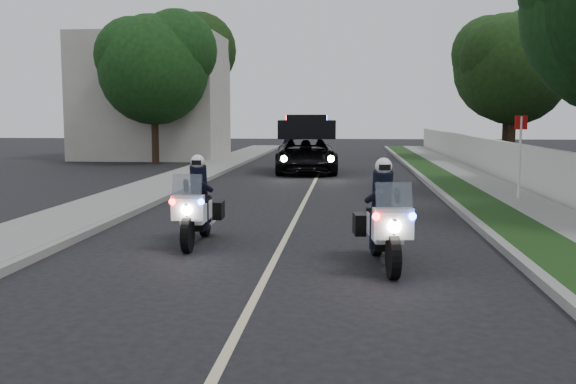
# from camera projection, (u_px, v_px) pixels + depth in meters

# --- Properties ---
(ground) EXTENTS (120.00, 120.00, 0.00)m
(ground) POSITION_uv_depth(u_px,v_px,m) (277.00, 255.00, 11.72)
(ground) COLOR black
(ground) RESTS_ON ground
(curb_right) EXTENTS (0.20, 60.00, 0.15)m
(curb_right) POSITION_uv_depth(u_px,v_px,m) (437.00, 190.00, 21.24)
(curb_right) COLOR gray
(curb_right) RESTS_ON ground
(grass_verge) EXTENTS (1.20, 60.00, 0.16)m
(grass_verge) POSITION_uv_depth(u_px,v_px,m) (459.00, 191.00, 21.18)
(grass_verge) COLOR #193814
(grass_verge) RESTS_ON ground
(sidewalk_right) EXTENTS (1.40, 60.00, 0.16)m
(sidewalk_right) POSITION_uv_depth(u_px,v_px,m) (501.00, 191.00, 21.06)
(sidewalk_right) COLOR gray
(sidewalk_right) RESTS_ON ground
(property_wall) EXTENTS (0.22, 60.00, 1.50)m
(property_wall) POSITION_uv_depth(u_px,v_px,m) (534.00, 170.00, 20.89)
(property_wall) COLOR beige
(property_wall) RESTS_ON ground
(curb_left) EXTENTS (0.20, 60.00, 0.15)m
(curb_left) POSITION_uv_depth(u_px,v_px,m) (187.00, 188.00, 21.98)
(curb_left) COLOR gray
(curb_left) RESTS_ON ground
(sidewalk_left) EXTENTS (2.00, 60.00, 0.16)m
(sidewalk_left) POSITION_uv_depth(u_px,v_px,m) (154.00, 188.00, 22.08)
(sidewalk_left) COLOR gray
(sidewalk_left) RESTS_ON ground
(building_far) EXTENTS (8.00, 6.00, 7.00)m
(building_far) POSITION_uv_depth(u_px,v_px,m) (152.00, 98.00, 37.95)
(building_far) COLOR #A8A396
(building_far) RESTS_ON ground
(lane_marking) EXTENTS (0.12, 50.00, 0.01)m
(lane_marking) POSITION_uv_depth(u_px,v_px,m) (310.00, 191.00, 21.62)
(lane_marking) COLOR #BFB78C
(lane_marking) RESTS_ON ground
(police_moto_left) EXTENTS (0.76, 2.04, 1.72)m
(police_moto_left) POSITION_uv_depth(u_px,v_px,m) (197.00, 244.00, 12.81)
(police_moto_left) COLOR white
(police_moto_left) RESTS_ON ground
(police_moto_right) EXTENTS (0.96, 2.16, 1.78)m
(police_moto_right) POSITION_uv_depth(u_px,v_px,m) (383.00, 266.00, 10.91)
(police_moto_right) COLOR silver
(police_moto_right) RESTS_ON ground
(police_suv) EXTENTS (3.00, 5.72, 2.69)m
(police_suv) POSITION_uv_depth(u_px,v_px,m) (306.00, 173.00, 28.70)
(police_suv) COLOR black
(police_suv) RESTS_ON ground
(bicycle) EXTENTS (0.69, 1.57, 0.80)m
(bicycle) POSITION_uv_depth(u_px,v_px,m) (287.00, 162.00, 35.27)
(bicycle) COLOR black
(bicycle) RESTS_ON ground
(cyclist) EXTENTS (0.66, 0.45, 1.76)m
(cyclist) POSITION_uv_depth(u_px,v_px,m) (287.00, 162.00, 35.27)
(cyclist) COLOR black
(cyclist) RESTS_ON ground
(sign_post) EXTENTS (0.51, 0.51, 2.55)m
(sign_post) POSITION_uv_depth(u_px,v_px,m) (518.00, 204.00, 18.55)
(sign_post) COLOR #9F0B15
(sign_post) RESTS_ON ground
(tree_right_d) EXTENTS (6.57, 6.57, 9.80)m
(tree_right_d) POSITION_uv_depth(u_px,v_px,m) (504.00, 161.00, 36.46)
(tree_right_d) COLOR #1C3F15
(tree_right_d) RESTS_ON ground
(tree_right_e) EXTENTS (6.78, 6.78, 9.20)m
(tree_right_e) POSITION_uv_depth(u_px,v_px,m) (511.00, 163.00, 34.98)
(tree_right_e) COLOR black
(tree_right_e) RESTS_ON ground
(tree_left_near) EXTENTS (6.82, 6.82, 9.28)m
(tree_left_near) POSITION_uv_depth(u_px,v_px,m) (156.00, 164.00, 34.02)
(tree_left_near) COLOR #173F15
(tree_left_near) RESTS_ON ground
(tree_left_far) EXTENTS (7.69, 7.69, 10.47)m
(tree_left_far) POSITION_uv_depth(u_px,v_px,m) (179.00, 155.00, 41.53)
(tree_left_far) COLOR #1A3510
(tree_left_far) RESTS_ON ground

